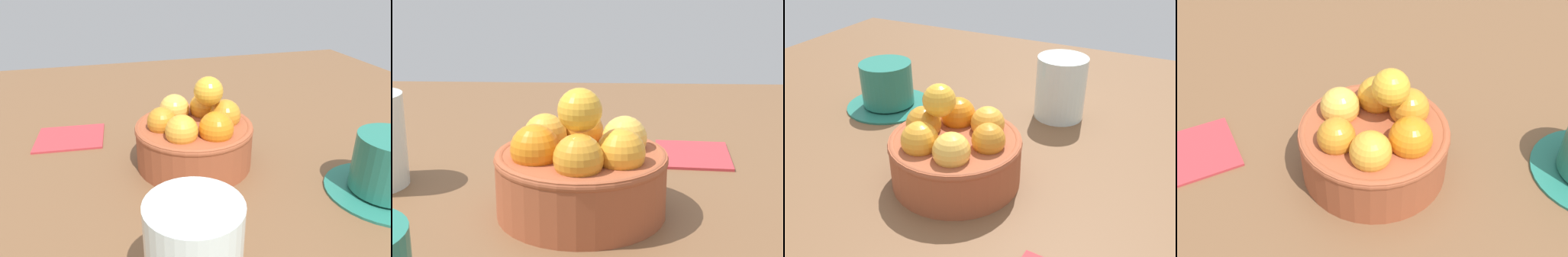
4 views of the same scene
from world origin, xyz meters
TOP-DOWN VIEW (x-y plane):
  - ground_plane at (0.00, 0.00)cm, footprint 114.79×110.66cm
  - terracotta_bowl at (-0.11, 0.00)cm, footprint 15.10×15.10cm
  - coffee_cup at (-19.27, 12.54)cm, footprint 13.08×13.08cm
  - water_glass at (5.69, 21.21)cm, footprint 7.29×7.29cm

SIDE VIEW (x-z plane):
  - ground_plane at x=0.00cm, z-range -3.46..0.00cm
  - coffee_cup at x=-19.27cm, z-range -0.42..6.74cm
  - terracotta_bowl at x=-0.11cm, z-range -1.85..9.84cm
  - water_glass at x=5.69cm, z-range 0.00..9.26cm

